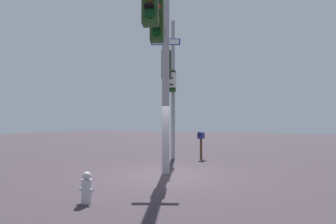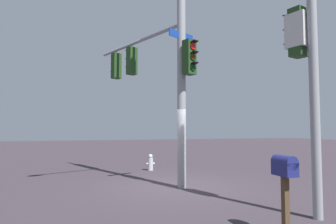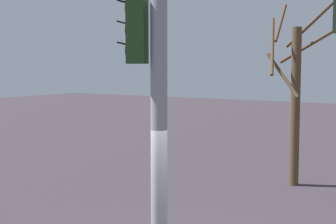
{
  "view_description": "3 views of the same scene",
  "coord_description": "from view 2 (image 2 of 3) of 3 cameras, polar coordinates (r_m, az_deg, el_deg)",
  "views": [
    {
      "loc": [
        4.52,
        -8.51,
        1.9
      ],
      "look_at": [
        0.13,
        -0.13,
        2.27
      ],
      "focal_mm": 28.38,
      "sensor_mm": 36.0,
      "label": 1
    },
    {
      "loc": [
        3.08,
        8.76,
        1.87
      ],
      "look_at": [
        0.4,
        0.45,
        2.39
      ],
      "focal_mm": 30.35,
      "sensor_mm": 36.0,
      "label": 2
    },
    {
      "loc": [
        -7.02,
        -4.46,
        3.58
      ],
      "look_at": [
        -0.67,
        -0.32,
        2.86
      ],
      "focal_mm": 54.42,
      "sensor_mm": 36.0,
      "label": 3
    }
  ],
  "objects": [
    {
      "name": "mailbox",
      "position": [
        5.47,
        22.39,
        -11.15
      ],
      "size": [
        0.25,
        0.45,
        1.41
      ],
      "rotation": [
        0.0,
        0.0,
        3.11
      ],
      "color": "#4C3823",
      "rests_on": "ground"
    },
    {
      "name": "secondary_pole_assembly",
      "position": [
        7.12,
        25.9,
        13.08
      ],
      "size": [
        0.48,
        0.74,
        7.33
      ],
      "rotation": [
        0.0,
        0.0,
        5.01
      ],
      "color": "gray",
      "rests_on": "ground"
    },
    {
      "name": "fire_hydrant",
      "position": [
        13.05,
        -3.55,
        -10.13
      ],
      "size": [
        0.38,
        0.24,
        0.73
      ],
      "color": "#B2B2B7",
      "rests_on": "ground"
    },
    {
      "name": "ground_plane",
      "position": [
        9.47,
        1.53,
        -14.8
      ],
      "size": [
        80.0,
        80.0,
        0.0
      ],
      "primitive_type": "plane",
      "color": "#352D34"
    },
    {
      "name": "main_signal_pole_assembly",
      "position": [
        10.07,
        -1.39,
        11.86
      ],
      "size": [
        3.32,
        6.1,
        8.25
      ],
      "rotation": [
        0.0,
        0.0,
        5.12
      ],
      "color": "gray",
      "rests_on": "ground"
    }
  ]
}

